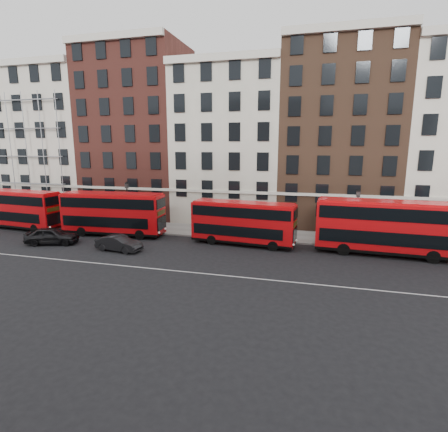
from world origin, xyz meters
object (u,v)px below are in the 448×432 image
(bus_b, at_px, (113,213))
(car_front, at_px, (119,243))
(bus_d, at_px, (384,226))
(car_rear, at_px, (52,236))
(bus_c, at_px, (243,222))
(bus_a, at_px, (19,208))

(bus_b, relative_size, car_front, 2.55)
(bus_d, bearing_deg, car_rear, -168.37)
(car_front, bearing_deg, bus_c, -58.70)
(bus_b, relative_size, bus_c, 1.09)
(bus_b, distance_m, bus_d, 26.37)
(bus_a, bearing_deg, bus_d, 5.03)
(car_rear, distance_m, car_front, 7.44)
(bus_b, height_order, bus_c, bus_b)
(bus_d, distance_m, car_front, 23.40)
(bus_a, xyz_separation_m, bus_b, (12.11, -0.01, 0.08))
(bus_d, distance_m, car_rear, 30.64)
(bus_d, bearing_deg, bus_b, -176.89)
(bus_d, bearing_deg, bus_a, -176.91)
(car_rear, bearing_deg, bus_c, -92.61)
(bus_c, height_order, bus_d, bus_d)
(bus_d, bearing_deg, car_front, -164.90)
(bus_a, bearing_deg, bus_c, 5.03)
(bus_b, xyz_separation_m, bus_d, (26.37, 0.00, 0.13))
(bus_a, distance_m, car_rear, 9.52)
(bus_d, height_order, car_rear, bus_d)
(car_rear, bearing_deg, bus_b, -57.46)
(bus_a, height_order, bus_d, bus_d)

